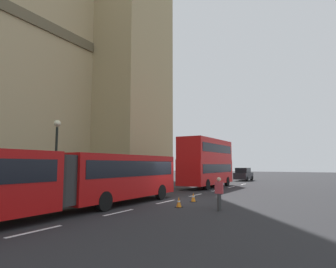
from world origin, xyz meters
The scene contains 9 objects.
ground_plane centered at (0.00, 0.00, 0.00)m, with size 160.00×160.00×0.00m, color #262628.
lane_centre_marking centered at (1.18, 0.00, 0.00)m, with size 34.40×0.16×0.01m.
articulated_bus centered at (-8.07, 1.99, 1.75)m, with size 18.75×2.54×2.90m.
double_decker_bus centered at (10.87, 2.00, 2.71)m, with size 9.16×2.54×4.90m.
sedan_lead centered at (24.94, 1.99, 0.91)m, with size 4.40×1.86×1.85m.
traffic_cone_west centered at (-2.81, -1.80, 0.28)m, with size 0.36×0.36×0.58m.
traffic_cone_middle centered at (-0.26, -1.51, 0.28)m, with size 0.36×0.36×0.58m.
street_lamp centered at (-4.26, 6.50, 3.06)m, with size 0.44×0.44×5.27m.
pedestrian_near_cones centered at (-2.78, -4.11, 0.91)m, with size 0.36×0.43×1.69m.
Camera 1 is at (-17.09, -9.20, 2.35)m, focal length 30.80 mm.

